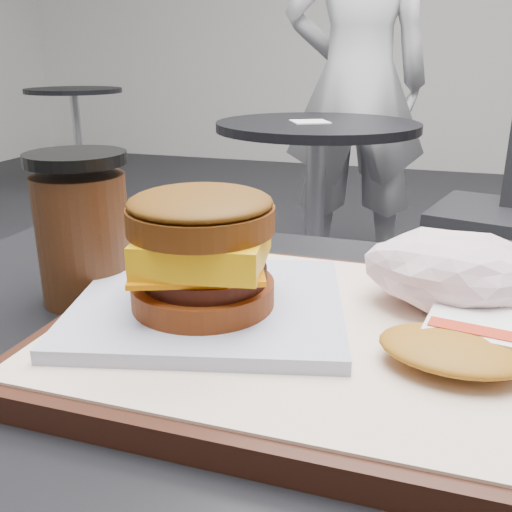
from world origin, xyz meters
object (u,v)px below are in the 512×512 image
object	(u,v)px
serving_tray	(330,338)
patron	(357,82)
crumpled_wrapper	(452,270)
coffee_cup	(83,232)
neighbor_table	(316,179)
hash_brown	(480,343)
breakfast_sandwich	(204,263)

from	to	relation	value
serving_tray	patron	world-z (taller)	patron
crumpled_wrapper	coffee_cup	world-z (taller)	coffee_cup
serving_tray	patron	distance (m)	2.22
patron	crumpled_wrapper	bearing A→B (deg)	84.61
neighbor_table	patron	size ratio (longest dim) A/B	0.44
hash_brown	neighbor_table	world-z (taller)	hash_brown
patron	hash_brown	bearing A→B (deg)	84.70
coffee_cup	patron	bearing A→B (deg)	92.52
breakfast_sandwich	neighbor_table	distance (m)	1.67
coffee_cup	crumpled_wrapper	bearing A→B (deg)	6.37
breakfast_sandwich	coffee_cup	world-z (taller)	coffee_cup
coffee_cup	neighbor_table	bearing A→B (deg)	94.97
serving_tray	coffee_cup	size ratio (longest dim) A/B	3.06
hash_brown	patron	size ratio (longest dim) A/B	0.07
coffee_cup	neighbor_table	distance (m)	1.61
crumpled_wrapper	serving_tray	bearing A→B (deg)	-142.07
serving_tray	hash_brown	bearing A→B (deg)	-10.82
breakfast_sandwich	serving_tray	bearing A→B (deg)	7.25
crumpled_wrapper	patron	xyz separation A→B (m)	(-0.38, 2.14, 0.04)
coffee_cup	serving_tray	bearing A→B (deg)	-7.45
serving_tray	crumpled_wrapper	world-z (taller)	crumpled_wrapper
crumpled_wrapper	neighbor_table	distance (m)	1.63
serving_tray	neighbor_table	world-z (taller)	serving_tray
hash_brown	coffee_cup	xyz separation A→B (m)	(-0.31, 0.05, 0.03)
crumpled_wrapper	neighbor_table	xyz separation A→B (m)	(-0.43, 1.55, -0.27)
breakfast_sandwich	hash_brown	size ratio (longest dim) A/B	1.80
hash_brown	crumpled_wrapper	size ratio (longest dim) A/B	1.01
hash_brown	crumpled_wrapper	xyz separation A→B (m)	(-0.02, 0.08, 0.02)
crumpled_wrapper	patron	bearing A→B (deg)	100.20
serving_tray	crumpled_wrapper	distance (m)	0.10
serving_tray	patron	size ratio (longest dim) A/B	0.22
coffee_cup	patron	distance (m)	2.17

